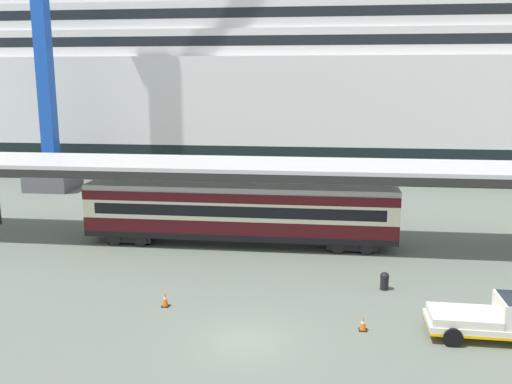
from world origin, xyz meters
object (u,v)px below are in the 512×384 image
(service_truck, at_px, (503,317))
(traffic_cone_mid, at_px, (363,324))
(cruise_ship, at_px, (293,74))
(train_carriage, at_px, (239,211))
(quay_bollard, at_px, (384,280))
(traffic_cone_near, at_px, (165,299))

(service_truck, relative_size, traffic_cone_mid, 8.12)
(cruise_ship, relative_size, traffic_cone_mid, 224.75)
(train_carriage, distance_m, quay_bollard, 11.34)
(train_carriage, relative_size, traffic_cone_near, 27.42)
(traffic_cone_mid, xyz_separation_m, quay_bollard, (1.45, 5.02, 0.20))
(service_truck, distance_m, quay_bollard, 6.73)
(traffic_cone_near, height_order, traffic_cone_mid, traffic_cone_near)
(cruise_ship, bearing_deg, train_carriage, -92.43)
(service_truck, relative_size, quay_bollard, 5.46)
(service_truck, bearing_deg, traffic_cone_mid, 179.06)
(quay_bollard, bearing_deg, train_carriage, 141.55)
(traffic_cone_near, xyz_separation_m, traffic_cone_mid, (9.42, -1.49, -0.05))
(traffic_cone_mid, height_order, quay_bollard, quay_bollard)
(traffic_cone_near, relative_size, traffic_cone_mid, 1.16)
(quay_bollard, bearing_deg, service_truck, -49.60)
(traffic_cone_near, distance_m, traffic_cone_mid, 9.53)
(train_carriage, bearing_deg, traffic_cone_near, -101.28)
(traffic_cone_mid, distance_m, quay_bollard, 5.23)
(train_carriage, distance_m, service_truck, 17.89)
(traffic_cone_mid, bearing_deg, train_carriage, 121.42)
(traffic_cone_mid, bearing_deg, service_truck, -0.94)
(train_carriage, xyz_separation_m, traffic_cone_mid, (7.32, -11.99, -1.98))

